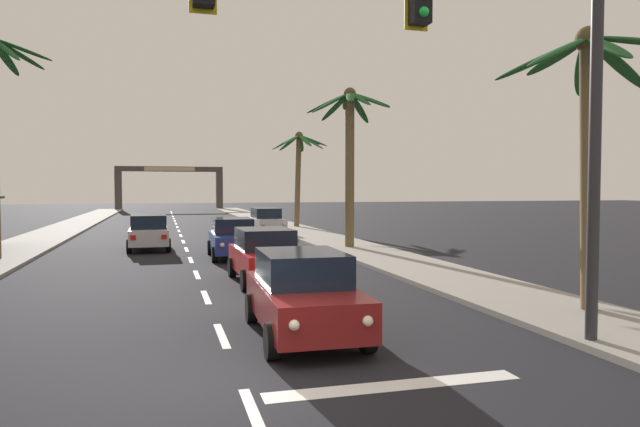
% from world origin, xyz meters
% --- Properties ---
extents(ground_plane, '(220.00, 220.00, 0.00)m').
position_xyz_m(ground_plane, '(0.00, 0.00, 0.00)').
color(ground_plane, black).
extents(sidewalk_right, '(3.20, 110.00, 0.14)m').
position_xyz_m(sidewalk_right, '(7.80, 20.00, 0.07)').
color(sidewalk_right, gray).
rests_on(sidewalk_right, ground).
extents(sidewalk_left, '(3.20, 110.00, 0.14)m').
position_xyz_m(sidewalk_left, '(-7.80, 20.00, 0.07)').
color(sidewalk_left, gray).
rests_on(sidewalk_left, ground).
extents(lane_markings, '(4.28, 86.21, 0.01)m').
position_xyz_m(lane_markings, '(0.46, 18.98, 0.00)').
color(lane_markings, silver).
rests_on(lane_markings, ground).
extents(traffic_signal_mast, '(10.66, 0.41, 7.41)m').
position_xyz_m(traffic_signal_mast, '(3.28, 0.40, 5.34)').
color(traffic_signal_mast, '#2D2D33').
rests_on(traffic_signal_mast, ground).
extents(sedan_lead_at_stop_bar, '(2.04, 4.49, 1.68)m').
position_xyz_m(sedan_lead_at_stop_bar, '(1.57, 2.62, 0.85)').
color(sedan_lead_at_stop_bar, maroon).
rests_on(sedan_lead_at_stop_bar, ground).
extents(sedan_third_in_queue, '(2.00, 4.47, 1.68)m').
position_xyz_m(sedan_third_in_queue, '(1.99, 9.33, 0.85)').
color(sedan_third_in_queue, red).
rests_on(sedan_third_in_queue, ground).
extents(sedan_fifth_in_queue, '(2.01, 4.48, 1.68)m').
position_xyz_m(sedan_fifth_in_queue, '(1.76, 16.04, 0.85)').
color(sedan_fifth_in_queue, navy).
rests_on(sedan_fifth_in_queue, ground).
extents(sedan_oncoming_far, '(2.01, 4.47, 1.68)m').
position_xyz_m(sedan_oncoming_far, '(-1.74, 20.27, 0.85)').
color(sedan_oncoming_far, silver).
rests_on(sedan_oncoming_far, ground).
extents(sedan_parked_nearest_kerb, '(2.04, 4.49, 1.68)m').
position_xyz_m(sedan_parked_nearest_kerb, '(5.33, 27.98, 0.85)').
color(sedan_parked_nearest_kerb, silver).
rests_on(sedan_parked_nearest_kerb, ground).
extents(palm_right_nearest, '(4.02, 4.19, 6.63)m').
position_xyz_m(palm_right_nearest, '(8.30, 2.69, 4.72)').
color(palm_right_nearest, brown).
rests_on(palm_right_nearest, ground).
extents(palm_right_second, '(4.30, 4.39, 7.76)m').
position_xyz_m(palm_right_second, '(7.61, 17.86, 5.39)').
color(palm_right_second, brown).
rests_on(palm_right_second, ground).
extents(palm_right_third, '(4.21, 4.07, 7.13)m').
position_xyz_m(palm_right_third, '(8.67, 33.02, 5.14)').
color(palm_right_third, brown).
rests_on(palm_right_third, ground).
extents(town_gateway_arch, '(14.39, 0.90, 5.96)m').
position_xyz_m(town_gateway_arch, '(0.00, 73.57, 3.90)').
color(town_gateway_arch, '#423D38').
rests_on(town_gateway_arch, ground).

